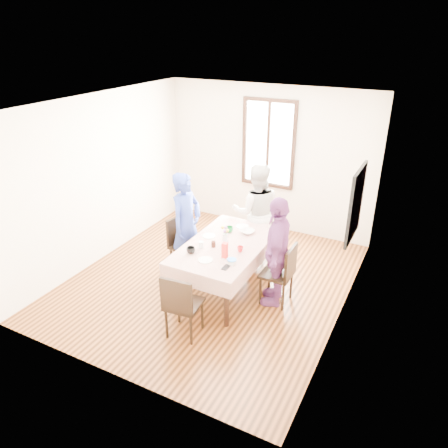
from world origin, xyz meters
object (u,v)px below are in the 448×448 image
Objects in this scene: person_right at (277,252)px; person_far at (257,212)px; chair_right at (277,274)px; person_left at (186,225)px; dining_table at (226,267)px; chair_left at (186,246)px; chair_far at (256,232)px; chair_near at (184,304)px.

person_far is at bearing -157.47° from person_right.
chair_right is 0.55× the size of person_left.
chair_left is at bearing 168.67° from dining_table.
chair_far and chair_near have the same top height.
dining_table is 1.84× the size of chair_left.
person_right is (1.52, -0.10, -0.03)m from person_left.
person_far is (0.00, -0.02, 0.37)m from chair_far.
person_far is at bearing 83.90° from chair_near.
person_left is at bearing 48.95° from chair_far.
chair_right and chair_near have the same top height.
chair_right is at bearing 77.26° from person_right.
chair_left is at bearing 114.81° from chair_near.
person_right reaches higher than chair_far.
dining_table is 1.22m from person_far.
chair_near is at bearing 65.49° from person_far.
dining_table is 0.90m from person_left.
chair_left is 0.55× the size of person_left.
chair_left is 0.38m from person_left.
chair_near is (-0.78, -1.20, 0.00)m from chair_right.
person_far is at bearing 36.18° from chair_right.
dining_table is 1.01× the size of person_far.
person_far reaches higher than chair_near.
chair_right is 1.44m from chair_near.
chair_far is at bearing 35.65° from chair_right.
person_left is (-0.76, 1.31, 0.38)m from chair_near.
person_far reaches higher than chair_left.
chair_left is 1.26m from chair_far.
chair_near is 0.55× the size of person_far.
chair_near is at bearing 147.12° from chair_right.
person_right is (0.76, -1.10, 0.35)m from chair_far.
chair_near is 1.47m from person_right.
chair_far is at bearing -31.27° from person_left.
chair_near is at bearing -143.55° from person_left.
chair_far is at bearing 83.90° from chair_near.
dining_table is at bearing 65.49° from person_far.
chair_right is 1.35m from chair_far.
person_left reaches higher than chair_right.
chair_left is 1.00× the size of chair_far.
chair_right is (1.57, -0.10, 0.00)m from chair_left.
chair_far is 0.55× the size of person_left.
dining_table is 1.84× the size of chair_far.
chair_far is 1.38m from person_right.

